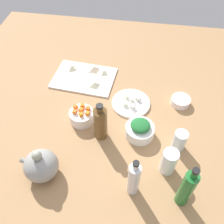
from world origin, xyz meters
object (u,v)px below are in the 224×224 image
at_px(bowl_greens, 140,131).
at_px(bowl_small_side, 181,101).
at_px(bottle_0, 101,123).
at_px(bottle_1, 134,179).
at_px(drinking_glass_0, 169,162).
at_px(plate_tofu, 131,103).
at_px(teapot, 41,165).
at_px(bottle_2, 187,188).
at_px(cutting_board, 84,78).
at_px(bowl_carrots, 82,116).
at_px(drinking_glass_1, 180,141).

bearing_deg(bowl_greens, bowl_small_side, -130.18).
xyz_separation_m(bottle_0, bottle_1, (-0.18, 0.25, 0.00)).
bearing_deg(bottle_0, bowl_greens, -170.25).
distance_m(bowl_small_side, drinking_glass_0, 0.41).
bearing_deg(plate_tofu, bottle_1, 96.73).
relative_size(plate_tofu, teapot, 1.24).
relative_size(bottle_1, drinking_glass_0, 1.74).
height_order(bowl_greens, bottle_2, bottle_2).
height_order(bottle_2, drinking_glass_0, bottle_2).
bearing_deg(cutting_board, bowl_small_side, 168.23).
xyz_separation_m(bowl_greens, bottle_2, (-0.19, 0.30, 0.08)).
height_order(bowl_greens, drinking_glass_0, drinking_glass_0).
bearing_deg(bottle_2, drinking_glass_0, -65.37).
xyz_separation_m(bowl_carrots, drinking_glass_1, (-0.48, 0.09, 0.02)).
bearing_deg(bowl_greens, bowl_carrots, -8.42).
relative_size(bowl_greens, bottle_2, 0.55).
xyz_separation_m(bowl_carrots, bottle_0, (-0.11, 0.07, 0.06)).
bearing_deg(teapot, plate_tofu, -125.69).
bearing_deg(bowl_small_side, teapot, 40.39).
xyz_separation_m(bowl_carrots, bowl_small_side, (-0.49, -0.19, -0.01)).
xyz_separation_m(bowl_small_side, bottle_1, (0.20, 0.52, 0.08)).
distance_m(teapot, drinking_glass_0, 0.53).
bearing_deg(bottle_2, plate_tofu, -62.57).
relative_size(bowl_carrots, drinking_glass_1, 1.13).
distance_m(teapot, drinking_glass_1, 0.62).
bearing_deg(plate_tofu, bowl_small_side, -170.58).
height_order(teapot, drinking_glass_0, teapot).
relative_size(bottle_0, drinking_glass_0, 1.65).
height_order(bowl_greens, bottle_1, bottle_1).
bearing_deg(teapot, bowl_small_side, -139.61).
bearing_deg(plate_tofu, cutting_board, -28.40).
bearing_deg(cutting_board, bowl_carrots, 101.13).
relative_size(bowl_carrots, bowl_small_side, 1.18).
distance_m(bowl_carrots, bottle_2, 0.60).
relative_size(plate_tofu, bowl_small_side, 2.02).
distance_m(cutting_board, teapot, 0.62).
distance_m(bowl_small_side, teapot, 0.78).
distance_m(bowl_greens, drinking_glass_0, 0.22).
height_order(bottle_1, drinking_glass_1, bottle_1).
bearing_deg(teapot, drinking_glass_0, -169.25).
relative_size(bottle_2, drinking_glass_0, 1.94).
bearing_deg(bowl_small_side, drinking_glass_1, 86.52).
xyz_separation_m(drinking_glass_0, drinking_glass_1, (-0.05, -0.12, -0.01)).
bearing_deg(drinking_glass_1, bottle_1, 51.91).
bearing_deg(bottle_0, plate_tofu, -118.31).
bearing_deg(bowl_carrots, cutting_board, -78.87).
distance_m(cutting_board, bottle_0, 0.43).
height_order(bowl_greens, bottle_0, bottle_0).
relative_size(plate_tofu, bowl_carrots, 1.71).
xyz_separation_m(cutting_board, bowl_carrots, (-0.06, 0.31, 0.03)).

